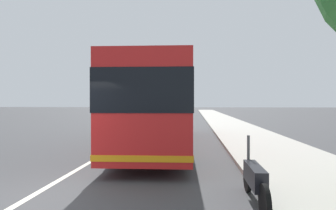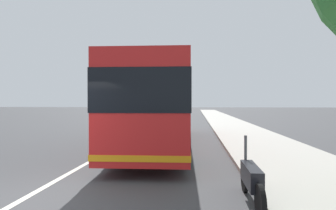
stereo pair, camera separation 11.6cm
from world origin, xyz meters
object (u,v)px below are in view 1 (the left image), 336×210
(coach_bus, at_px, (161,104))
(car_oncoming, at_px, (154,112))
(motorcycle_mid_row, at_px, (255,180))
(car_ahead_same_lane, at_px, (163,109))

(coach_bus, xyz_separation_m, car_oncoming, (24.87, 3.91, -1.20))
(car_oncoming, bearing_deg, motorcycle_mid_row, 7.75)
(coach_bus, height_order, motorcycle_mid_row, coach_bus)
(motorcycle_mid_row, relative_size, car_ahead_same_lane, 0.46)
(coach_bus, height_order, car_oncoming, coach_bus)
(motorcycle_mid_row, xyz_separation_m, car_ahead_same_lane, (47.14, 6.87, 0.23))
(motorcycle_mid_row, height_order, car_oncoming, car_oncoming)
(motorcycle_mid_row, bearing_deg, car_oncoming, 12.17)
(coach_bus, xyz_separation_m, motorcycle_mid_row, (-7.30, -2.68, -1.43))
(car_oncoming, bearing_deg, car_ahead_same_lane, 177.27)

